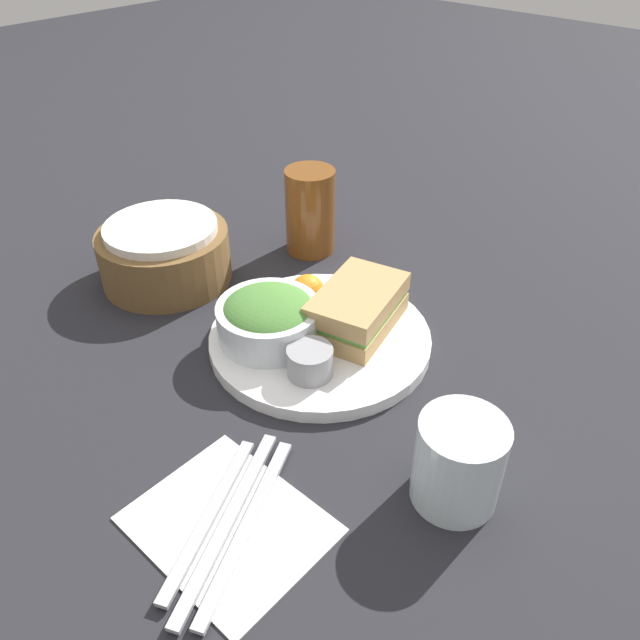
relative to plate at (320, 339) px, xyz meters
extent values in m
plane|color=#232328|center=(0.00, 0.00, -0.01)|extent=(4.00, 4.00, 0.00)
cylinder|color=white|center=(0.00, 0.00, 0.00)|extent=(0.27, 0.27, 0.02)
cube|color=tan|center=(0.04, -0.02, 0.02)|extent=(0.14, 0.11, 0.02)
cube|color=#6BB24C|center=(0.04, -0.02, 0.03)|extent=(0.14, 0.11, 0.01)
cube|color=tan|center=(0.04, -0.02, 0.05)|extent=(0.14, 0.11, 0.02)
cylinder|color=white|center=(-0.04, 0.04, 0.03)|extent=(0.12, 0.12, 0.04)
ellipsoid|color=#4C8438|center=(-0.04, 0.04, 0.04)|extent=(0.11, 0.11, 0.04)
cylinder|color=#99999E|center=(-0.06, -0.04, 0.02)|extent=(0.05, 0.05, 0.03)
sphere|color=orange|center=(0.03, 0.05, 0.03)|extent=(0.04, 0.04, 0.04)
cylinder|color=brown|center=(0.16, 0.16, 0.05)|extent=(0.07, 0.07, 0.12)
cylinder|color=brown|center=(-0.03, 0.26, 0.03)|extent=(0.18, 0.18, 0.07)
cylinder|color=white|center=(-0.03, 0.26, 0.07)|extent=(0.15, 0.15, 0.01)
cube|color=white|center=(-0.24, -0.11, -0.01)|extent=(0.13, 0.17, 0.00)
cube|color=#B2B2B7|center=(-0.24, -0.13, 0.00)|extent=(0.18, 0.09, 0.01)
cube|color=#B2B2B7|center=(-0.24, -0.11, 0.00)|extent=(0.19, 0.10, 0.01)
cube|color=#B2B2B7|center=(-0.25, -0.10, 0.00)|extent=(0.16, 0.08, 0.01)
cylinder|color=silver|center=(-0.08, -0.24, 0.04)|extent=(0.08, 0.08, 0.09)
camera|label=1|loc=(-0.44, -0.39, 0.47)|focal=35.00mm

